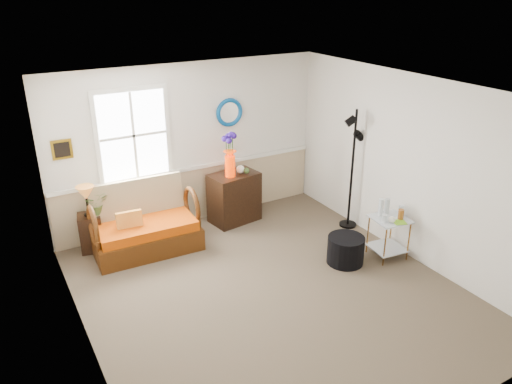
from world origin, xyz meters
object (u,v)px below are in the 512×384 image
loveseat (145,219)px  floor_lamp (352,170)px  ottoman (346,250)px  cabinet (234,197)px  lamp_stand (91,232)px  side_table (388,237)px

loveseat → floor_lamp: bearing=-13.7°
loveseat → ottoman: loveseat is taller
floor_lamp → ottoman: bearing=-111.4°
cabinet → ottoman: bearing=-78.1°
loveseat → lamp_stand: 0.84m
loveseat → floor_lamp: (3.12, -0.88, 0.47)m
loveseat → ottoman: 2.94m
floor_lamp → cabinet: bearing=164.4°
side_table → floor_lamp: 1.26m
side_table → ottoman: size_ratio=1.17×
loveseat → cabinet: 1.61m
cabinet → loveseat: bearing=179.3°
cabinet → side_table: 2.56m
side_table → floor_lamp: size_ratio=0.31×
lamp_stand → ottoman: lamp_stand is taller
side_table → ottoman: bearing=165.9°
lamp_stand → floor_lamp: (3.83, -1.27, 0.69)m
lamp_stand → side_table: bearing=-32.3°
lamp_stand → cabinet: cabinet is taller
lamp_stand → ottoman: (3.04, -2.17, -0.09)m
cabinet → ottoman: size_ratio=1.59×
floor_lamp → lamp_stand: bearing=-178.3°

